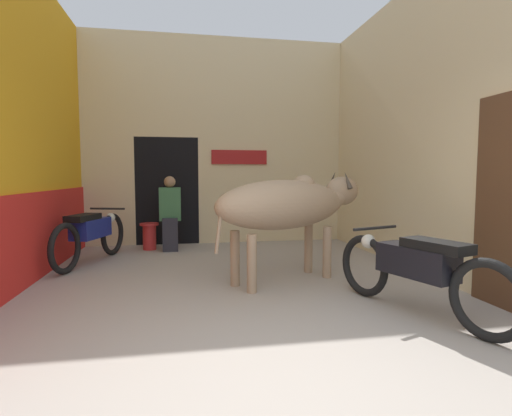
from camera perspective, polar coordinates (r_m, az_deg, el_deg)
name	(u,v)px	position (r m, az deg, el deg)	size (l,w,h in m)	color
ground_plane	(291,388)	(2.69, 4.99, -24.28)	(30.00, 30.00, 0.00)	#9E9389
wall_left_shopfront	(10,123)	(5.36, -31.66, 10.30)	(0.25, 5.42, 3.92)	orange
wall_back_with_doorway	(200,158)	(7.95, -7.98, 7.08)	(4.92, 0.93, 3.92)	beige
wall_right_with_door	(423,128)	(5.90, 22.79, 10.44)	(0.22, 5.42, 3.92)	beige
cow	(290,205)	(4.93, 4.92, 0.49)	(2.23, 1.38, 1.37)	tan
motorcycle_near	(416,268)	(4.04, 21.95, -7.98)	(0.80, 1.94, 0.77)	black
motorcycle_far	(91,233)	(6.40, -22.50, -3.35)	(0.77, 1.92, 0.79)	black
shopkeeper_seated	(170,211)	(7.10, -12.17, -0.45)	(0.37, 0.33, 1.29)	#282833
plastic_stool	(149,236)	(7.28, -14.98, -3.83)	(0.33, 0.33, 0.47)	red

